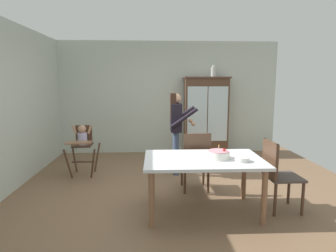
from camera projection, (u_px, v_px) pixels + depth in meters
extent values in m
plane|color=brown|center=(176.00, 191.00, 4.58)|extent=(6.24, 6.24, 0.00)
cube|color=beige|center=(168.00, 98.00, 6.97)|extent=(5.32, 0.06, 2.70)
cube|color=beige|center=(1.00, 108.00, 4.24)|extent=(0.06, 5.32, 2.70)
cube|color=#4C3323|center=(206.00, 117.00, 6.83)|extent=(1.02, 0.42, 1.81)
cube|color=#4C3323|center=(207.00, 78.00, 6.69)|extent=(1.08, 0.48, 0.04)
cube|color=silver|center=(197.00, 114.00, 6.59)|extent=(0.46, 0.01, 1.27)
cube|color=silver|center=(218.00, 114.00, 6.61)|extent=(0.46, 0.01, 1.27)
cube|color=#4C3323|center=(206.00, 113.00, 6.82)|extent=(0.94, 0.36, 0.02)
cylinder|color=#B2B7B2|center=(214.00, 72.00, 6.68)|extent=(0.13, 0.13, 0.22)
cylinder|color=#B2B7B2|center=(214.00, 66.00, 6.66)|extent=(0.07, 0.07, 0.05)
cylinder|color=#4C3323|center=(68.00, 164.00, 5.10)|extent=(0.13, 0.14, 0.56)
cylinder|color=#4C3323|center=(93.00, 163.00, 5.13)|extent=(0.14, 0.13, 0.56)
cylinder|color=#4C3323|center=(74.00, 158.00, 5.54)|extent=(0.14, 0.13, 0.56)
cylinder|color=#4C3323|center=(97.00, 157.00, 5.57)|extent=(0.13, 0.14, 0.56)
cube|color=#4C3323|center=(83.00, 162.00, 5.34)|extent=(0.42, 0.05, 0.02)
cube|color=#4C3323|center=(83.00, 145.00, 5.29)|extent=(0.35, 0.35, 0.02)
cube|color=#4C3323|center=(84.00, 134.00, 5.42)|extent=(0.31, 0.03, 0.34)
cube|color=brown|center=(79.00, 143.00, 5.01)|extent=(0.44, 0.25, 0.02)
cylinder|color=#B2ADD1|center=(82.00, 138.00, 5.29)|extent=(0.17, 0.17, 0.22)
sphere|color=tan|center=(82.00, 129.00, 5.27)|extent=(0.15, 0.15, 0.15)
cylinder|color=tan|center=(74.00, 130.00, 5.26)|extent=(0.10, 0.05, 0.17)
cylinder|color=tan|center=(90.00, 129.00, 5.28)|extent=(0.10, 0.05, 0.17)
cylinder|color=#3D4C6B|center=(176.00, 154.00, 5.33)|extent=(0.11, 0.11, 0.82)
cylinder|color=#3D4C6B|center=(175.00, 151.00, 5.50)|extent=(0.11, 0.11, 0.82)
cube|color=black|center=(176.00, 117.00, 5.31)|extent=(0.20, 0.36, 0.52)
cube|color=white|center=(181.00, 117.00, 5.31)|extent=(0.01, 0.06, 0.49)
sphere|color=tan|center=(176.00, 99.00, 5.26)|extent=(0.19, 0.19, 0.19)
cube|color=#382319|center=(173.00, 105.00, 5.27)|extent=(0.10, 0.20, 0.44)
cylinder|color=black|center=(185.00, 118.00, 5.11)|extent=(0.49, 0.07, 0.37)
sphere|color=tan|center=(193.00, 124.00, 5.14)|extent=(0.08, 0.08, 0.08)
cylinder|color=black|center=(182.00, 115.00, 5.51)|extent=(0.49, 0.07, 0.37)
sphere|color=tan|center=(191.00, 121.00, 5.54)|extent=(0.08, 0.08, 0.08)
cube|color=silver|center=(203.00, 160.00, 3.76)|extent=(1.55, 0.99, 0.04)
cylinder|color=brown|center=(151.00, 199.00, 3.39)|extent=(0.07, 0.07, 0.70)
cylinder|color=brown|center=(264.00, 197.00, 3.45)|extent=(0.07, 0.07, 0.70)
cylinder|color=brown|center=(152.00, 177.00, 4.18)|extent=(0.07, 0.07, 0.70)
cylinder|color=brown|center=(244.00, 176.00, 4.24)|extent=(0.07, 0.07, 0.70)
cylinder|color=white|center=(219.00, 155.00, 3.72)|extent=(0.28, 0.28, 0.10)
cylinder|color=pink|center=(219.00, 151.00, 3.71)|extent=(0.27, 0.27, 0.01)
cylinder|color=#F2E5CC|center=(219.00, 148.00, 3.71)|extent=(0.01, 0.01, 0.06)
cone|color=yellow|center=(219.00, 145.00, 3.70)|extent=(0.02, 0.02, 0.02)
sphere|color=red|center=(224.00, 150.00, 3.68)|extent=(0.04, 0.04, 0.04)
cylinder|color=silver|center=(242.00, 159.00, 3.60)|extent=(0.18, 0.18, 0.05)
cylinder|color=#4C3323|center=(203.00, 172.00, 4.83)|extent=(0.04, 0.04, 0.45)
cylinder|color=#4C3323|center=(182.00, 172.00, 4.80)|extent=(0.04, 0.04, 0.45)
cylinder|color=#4C3323|center=(208.00, 179.00, 4.47)|extent=(0.04, 0.04, 0.45)
cylinder|color=#4C3323|center=(185.00, 180.00, 4.44)|extent=(0.04, 0.04, 0.45)
cube|color=#473D38|center=(195.00, 161.00, 4.60)|extent=(0.45, 0.45, 0.03)
cube|color=#4C3323|center=(197.00, 149.00, 4.36)|extent=(0.42, 0.05, 0.48)
cylinder|color=#4C3323|center=(209.00, 149.00, 4.38)|extent=(0.03, 0.03, 0.48)
cylinder|color=#4C3323|center=(185.00, 149.00, 4.35)|extent=(0.03, 0.03, 0.48)
cylinder|color=#4C3323|center=(303.00, 199.00, 3.71)|extent=(0.04, 0.04, 0.45)
cylinder|color=#4C3323|center=(289.00, 188.00, 4.08)|extent=(0.04, 0.04, 0.45)
cylinder|color=#4C3323|center=(275.00, 200.00, 3.69)|extent=(0.04, 0.04, 0.45)
cylinder|color=#4C3323|center=(264.00, 189.00, 4.05)|extent=(0.04, 0.04, 0.45)
cube|color=#473D38|center=(283.00, 177.00, 3.84)|extent=(0.45, 0.45, 0.03)
cube|color=#4C3323|center=(270.00, 159.00, 3.79)|extent=(0.05, 0.42, 0.48)
cylinder|color=#4C3323|center=(276.00, 163.00, 3.60)|extent=(0.03, 0.03, 0.48)
cylinder|color=#4C3323|center=(264.00, 155.00, 3.98)|extent=(0.03, 0.03, 0.48)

